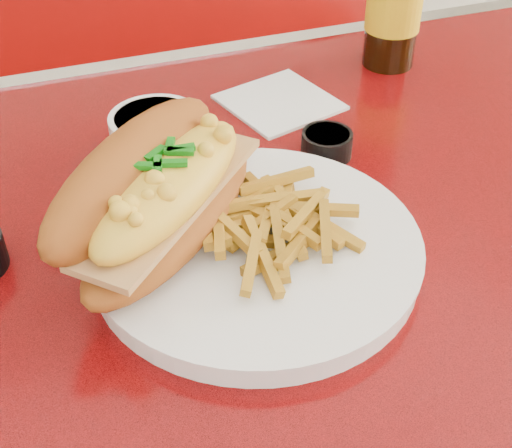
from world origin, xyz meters
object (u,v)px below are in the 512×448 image
object	(u,v)px
booth_bench_far	(164,178)
fork	(309,204)
gravy_ramekin	(157,137)
sauce_cup_right	(327,143)
mac_hoagie	(158,192)
dinner_plate	(256,249)
diner_table	(323,343)

from	to	relation	value
booth_bench_far	fork	size ratio (longest dim) A/B	8.78
gravy_ramekin	sauce_cup_right	world-z (taller)	gravy_ramekin
fork	booth_bench_far	bearing A→B (deg)	-18.87
mac_hoagie	fork	world-z (taller)	mac_hoagie
dinner_plate	sauce_cup_right	bearing A→B (deg)	45.89
gravy_ramekin	sauce_cup_right	xyz separation A→B (m)	(0.17, -0.05, -0.01)
diner_table	gravy_ramekin	bearing A→B (deg)	126.93
diner_table	sauce_cup_right	world-z (taller)	sauce_cup_right
mac_hoagie	sauce_cup_right	bearing A→B (deg)	-19.96
mac_hoagie	fork	xyz separation A→B (m)	(0.14, -0.00, -0.05)
booth_bench_far	sauce_cup_right	bearing A→B (deg)	-86.32
fork	gravy_ramekin	world-z (taller)	gravy_ramekin
diner_table	booth_bench_far	xyz separation A→B (m)	(0.00, 0.81, -0.32)
booth_bench_far	sauce_cup_right	size ratio (longest dim) A/B	18.82
dinner_plate	fork	distance (m)	0.07
fork	sauce_cup_right	xyz separation A→B (m)	(0.06, 0.10, -0.01)
sauce_cup_right	booth_bench_far	bearing A→B (deg)	93.68
diner_table	dinner_plate	xyz separation A→B (m)	(-0.08, -0.02, 0.17)
gravy_ramekin	diner_table	bearing A→B (deg)	-53.07
mac_hoagie	fork	bearing A→B (deg)	-46.60
booth_bench_far	fork	bearing A→B (deg)	-91.33
diner_table	gravy_ramekin	size ratio (longest dim) A/B	12.85
diner_table	fork	xyz separation A→B (m)	(-0.02, 0.02, 0.18)
dinner_plate	diner_table	bearing A→B (deg)	10.82
gravy_ramekin	fork	bearing A→B (deg)	-54.33
dinner_plate	sauce_cup_right	world-z (taller)	sauce_cup_right
mac_hoagie	fork	size ratio (longest dim) A/B	1.87
diner_table	mac_hoagie	xyz separation A→B (m)	(-0.16, 0.02, 0.23)
dinner_plate	sauce_cup_right	xyz separation A→B (m)	(0.13, 0.13, 0.00)
booth_bench_far	dinner_plate	distance (m)	0.97
diner_table	dinner_plate	world-z (taller)	dinner_plate
dinner_plate	gravy_ramekin	size ratio (longest dim) A/B	3.73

